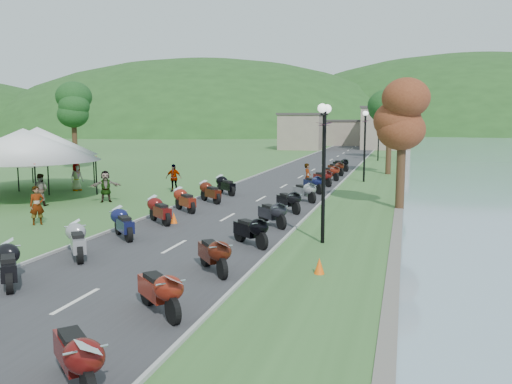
# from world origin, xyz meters

# --- Properties ---
(road) EXTENTS (7.00, 120.00, 0.02)m
(road) POSITION_xyz_m (0.00, 40.00, 0.01)
(road) COLOR #343436
(road) RESTS_ON ground
(hills_backdrop) EXTENTS (360.00, 120.00, 76.00)m
(hills_backdrop) POSITION_xyz_m (0.00, 200.00, 0.00)
(hills_backdrop) COLOR #285621
(hills_backdrop) RESTS_ON ground
(far_building) EXTENTS (18.00, 16.00, 5.00)m
(far_building) POSITION_xyz_m (-2.00, 85.00, 2.50)
(far_building) COLOR gray
(far_building) RESTS_ON ground
(moto_row_left) EXTENTS (2.60, 39.27, 1.10)m
(moto_row_left) POSITION_xyz_m (-2.41, 10.64, 0.55)
(moto_row_left) COLOR #331411
(moto_row_left) RESTS_ON ground
(moto_row_right) EXTENTS (2.60, 45.45, 1.10)m
(moto_row_right) POSITION_xyz_m (2.49, 24.12, 0.55)
(moto_row_right) COLOR #331411
(moto_row_right) RESTS_ON ground
(vendor_tent_main) EXTENTS (5.53, 5.53, 4.00)m
(vendor_tent_main) POSITION_xyz_m (-12.74, 24.35, 2.00)
(vendor_tent_main) COLOR silver
(vendor_tent_main) RESTS_ON ground
(vendor_tent_side) EXTENTS (4.90, 4.90, 4.00)m
(vendor_tent_side) POSITION_xyz_m (-15.04, 28.58, 2.00)
(vendor_tent_side) COLOR silver
(vendor_tent_side) RESTS_ON ground
(tree_lakeside) EXTENTS (2.61, 2.61, 7.26)m
(tree_lakeside) POSITION_xyz_m (7.63, 26.67, 3.63)
(tree_lakeside) COLOR #1D4E1D
(tree_lakeside) RESTS_ON ground
(pedestrian_a) EXTENTS (0.75, 0.75, 1.68)m
(pedestrian_a) POSITION_xyz_m (-7.37, 18.24, 0.00)
(pedestrian_a) COLOR slate
(pedestrian_a) RESTS_ON ground
(pedestrian_b) EXTENTS (0.88, 0.57, 1.69)m
(pedestrian_b) POSITION_xyz_m (-10.54, 22.66, 0.00)
(pedestrian_b) COLOR slate
(pedestrian_b) RESTS_ON ground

